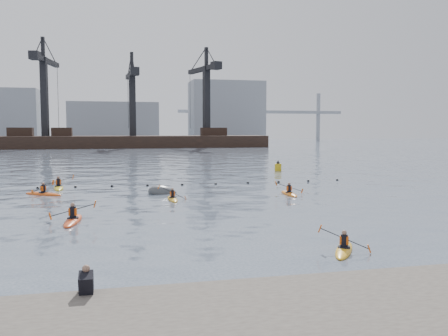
{
  "coord_description": "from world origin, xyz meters",
  "views": [
    {
      "loc": [
        -4.67,
        -18.73,
        4.92
      ],
      "look_at": [
        1.09,
        6.31,
        2.8
      ],
      "focal_mm": 38.0,
      "sensor_mm": 36.0,
      "label": 1
    }
  ],
  "objects": [
    {
      "name": "kayaker_3",
      "position": [
        -0.84,
        13.96,
        0.09
      ],
      "size": [
        2.06,
        2.94,
        1.2
      ],
      "rotation": [
        0.0,
        0.0,
        0.02
      ],
      "color": "gold",
      "rests_on": "ground"
    },
    {
      "name": "kayaker_2",
      "position": [
        -9.98,
        18.57,
        0.1
      ],
      "size": [
        3.14,
        2.48,
        1.14
      ],
      "rotation": [
        0.0,
        0.0,
        0.96
      ],
      "color": "#E25215",
      "rests_on": "ground"
    },
    {
      "name": "kayaker_5",
      "position": [
        -9.31,
        22.31,
        0.11
      ],
      "size": [
        2.48,
        3.72,
        1.24
      ],
      "rotation": [
        0.0,
        0.0,
        0.11
      ],
      "color": "gold",
      "rests_on": "ground"
    },
    {
      "name": "float_line",
      "position": [
        -0.5,
        22.53,
        0.03
      ],
      "size": [
        33.24,
        0.73,
        0.24
      ],
      "color": "black",
      "rests_on": "ground"
    },
    {
      "name": "skyline",
      "position": [
        2.23,
        150.27,
        9.25
      ],
      "size": [
        141.0,
        28.0,
        22.0
      ],
      "color": "gray",
      "rests_on": "ground"
    },
    {
      "name": "nav_buoy",
      "position": [
        14.0,
        34.0,
        0.44
      ],
      "size": [
        0.79,
        0.79,
        1.44
      ],
      "color": "#C59213",
      "rests_on": "ground"
    },
    {
      "name": "barge_pier",
      "position": [
        -0.22,
        110.0,
        1.89
      ],
      "size": [
        72.0,
        19.3,
        29.5
      ],
      "color": "black",
      "rests_on": "ground"
    },
    {
      "name": "kayaker_0",
      "position": [
        -6.93,
        7.31,
        0.11
      ],
      "size": [
        2.47,
        3.68,
        1.25
      ],
      "rotation": [
        0.0,
        0.0,
        -0.09
      ],
      "color": "red",
      "rests_on": "ground"
    },
    {
      "name": "kayaker_1",
      "position": [
        4.26,
        -1.53,
        0.09
      ],
      "size": [
        2.15,
        2.9,
        1.13
      ],
      "rotation": [
        0.0,
        0.0,
        -0.57
      ],
      "color": "#F2AB1C",
      "rests_on": "ground"
    },
    {
      "name": "ground",
      "position": [
        0.0,
        0.0,
        0.0
      ],
      "size": [
        400.0,
        400.0,
        0.0
      ],
      "primitive_type": "plane",
      "color": "#3E4A5B",
      "rests_on": "ground"
    },
    {
      "name": "kayaker_4",
      "position": [
        8.04,
        14.63,
        0.1
      ],
      "size": [
        2.22,
        3.25,
        1.16
      ],
      "rotation": [
        0.0,
        0.0,
        3.1
      ],
      "color": "orange",
      "rests_on": "ground"
    },
    {
      "name": "mooring_buoy",
      "position": [
        -1.17,
        17.44,
        0.0
      ],
      "size": [
        2.69,
        1.73,
        1.62
      ],
      "primitive_type": "ellipsoid",
      "rotation": [
        0.0,
        0.21,
        0.14
      ],
      "color": "#37393B",
      "rests_on": "ground"
    }
  ]
}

